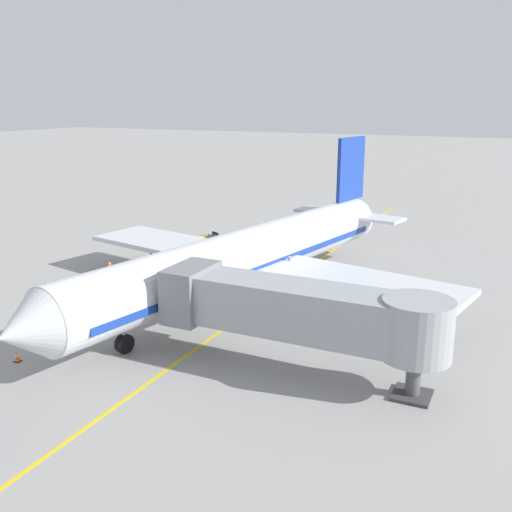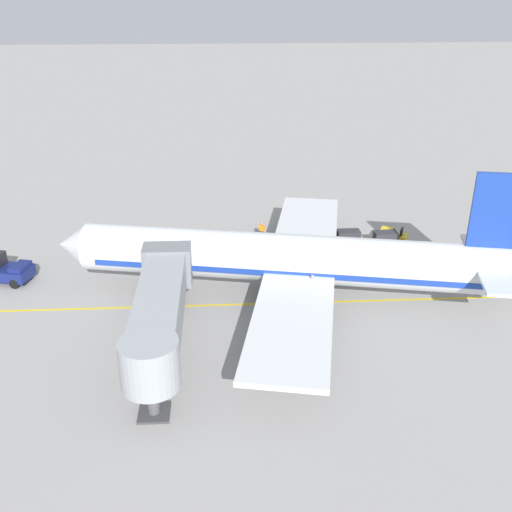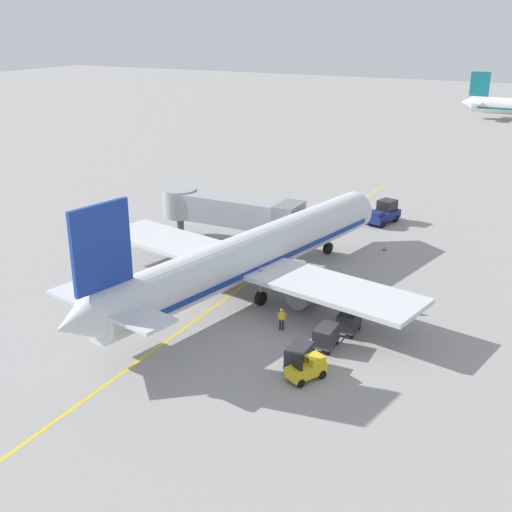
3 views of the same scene
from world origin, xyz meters
TOP-DOWN VIEW (x-y plane):
  - ground_plane at (0.00, 0.00)m, footprint 400.00×400.00m
  - gate_lead_in_line at (0.00, 0.00)m, footprint 0.24×80.00m
  - parked_airliner at (1.11, 0.33)m, footprint 30.44×37.15m
  - jet_bridge at (-6.35, 9.62)m, footprint 14.96×3.50m
  - pushback_tractor at (4.96, 23.62)m, footprint 3.23×4.81m
  - baggage_tug_lead at (10.67, -10.33)m, footprint 2.18×2.77m
  - baggage_cart_front at (10.80, -3.12)m, footprint 1.34×2.91m
  - baggage_cart_second_in_train at (10.19, -6.03)m, footprint 1.34×2.91m
  - baggage_cart_third_in_train at (9.70, -9.37)m, footprint 1.34×2.91m
  - ground_crew_wing_walker at (6.38, -5.02)m, footprint 0.71×0.36m
  - ground_crew_loader at (6.91, 1.27)m, footprint 0.70×0.37m
  - ground_crew_marshaller at (12.36, 1.84)m, footprint 0.33×0.72m
  - safety_cone_nose_left at (7.87, 15.04)m, footprint 0.36×0.36m

SIDE VIEW (x-z plane):
  - ground_plane at x=0.00m, z-range 0.00..0.00m
  - gate_lead_in_line at x=0.00m, z-range 0.00..0.01m
  - safety_cone_nose_left at x=7.87m, z-range -0.01..0.58m
  - baggage_tug_lead at x=10.67m, z-range -0.10..1.52m
  - baggage_cart_front at x=10.80m, z-range 0.16..1.74m
  - baggage_cart_second_in_train at x=10.19m, z-range 0.16..1.74m
  - baggage_cart_third_in_train at x=9.70m, z-range 0.16..1.74m
  - ground_crew_wing_walker at x=6.38m, z-range 0.11..1.80m
  - ground_crew_loader at x=6.91m, z-range 0.11..1.80m
  - ground_crew_marshaller at x=12.36m, z-range 0.11..1.80m
  - pushback_tractor at x=4.96m, z-range -0.10..2.30m
  - parked_airliner at x=1.11m, z-range -2.13..8.50m
  - jet_bridge at x=-6.35m, z-range 0.97..5.95m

